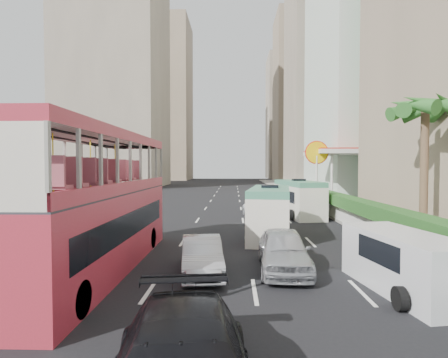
{
  "coord_description": "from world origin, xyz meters",
  "views": [
    {
      "loc": [
        -1.03,
        -12.45,
        3.77
      ],
      "look_at": [
        -1.5,
        4.0,
        3.2
      ],
      "focal_mm": 28.0,
      "sensor_mm": 36.0,
      "label": 1
    }
  ],
  "objects_px": {
    "van_asset": "(261,217)",
    "panel_van_near": "(405,263)",
    "car_silver_lane_b": "(283,270)",
    "shell_station": "(343,177)",
    "car_silver_lane_a": "(202,274)",
    "minibus_far": "(299,199)",
    "panel_van_far": "(285,193)",
    "minibus_near": "(270,212)",
    "double_decker_bus": "(97,201)",
    "palm_tree": "(424,175)"
  },
  "relations": [
    {
      "from": "van_asset",
      "to": "panel_van_near",
      "type": "height_order",
      "value": "panel_van_near"
    },
    {
      "from": "car_silver_lane_b",
      "to": "shell_station",
      "type": "relative_size",
      "value": 0.55
    },
    {
      "from": "car_silver_lane_a",
      "to": "van_asset",
      "type": "height_order",
      "value": "car_silver_lane_a"
    },
    {
      "from": "van_asset",
      "to": "minibus_far",
      "type": "bearing_deg",
      "value": 0.48
    },
    {
      "from": "car_silver_lane_b",
      "to": "panel_van_far",
      "type": "xyz_separation_m",
      "value": [
        3.64,
        24.87,
        0.97
      ]
    },
    {
      "from": "van_asset",
      "to": "shell_station",
      "type": "bearing_deg",
      "value": 34.54
    },
    {
      "from": "van_asset",
      "to": "panel_van_far",
      "type": "bearing_deg",
      "value": 61.56
    },
    {
      "from": "shell_station",
      "to": "panel_van_far",
      "type": "bearing_deg",
      "value": 159.58
    },
    {
      "from": "panel_van_far",
      "to": "shell_station",
      "type": "distance_m",
      "value": 6.22
    },
    {
      "from": "car_silver_lane_b",
      "to": "panel_van_far",
      "type": "relative_size",
      "value": 0.91
    },
    {
      "from": "panel_van_near",
      "to": "minibus_near",
      "type": "bearing_deg",
      "value": 102.03
    },
    {
      "from": "van_asset",
      "to": "minibus_far",
      "type": "height_order",
      "value": "minibus_far"
    },
    {
      "from": "panel_van_far",
      "to": "panel_van_near",
      "type": "bearing_deg",
      "value": -86.14
    },
    {
      "from": "panel_van_near",
      "to": "panel_van_far",
      "type": "relative_size",
      "value": 0.91
    },
    {
      "from": "car_silver_lane_a",
      "to": "shell_station",
      "type": "height_order",
      "value": "shell_station"
    },
    {
      "from": "car_silver_lane_b",
      "to": "minibus_far",
      "type": "xyz_separation_m",
      "value": [
        3.11,
        13.95,
        1.36
      ]
    },
    {
      "from": "minibus_near",
      "to": "panel_van_far",
      "type": "relative_size",
      "value": 1.23
    },
    {
      "from": "car_silver_lane_b",
      "to": "minibus_far",
      "type": "height_order",
      "value": "minibus_far"
    },
    {
      "from": "shell_station",
      "to": "car_silver_lane_b",
      "type": "bearing_deg",
      "value": -112.04
    },
    {
      "from": "van_asset",
      "to": "panel_van_near",
      "type": "distance_m",
      "value": 15.75
    },
    {
      "from": "double_decker_bus",
      "to": "panel_van_far",
      "type": "relative_size",
      "value": 2.26
    },
    {
      "from": "minibus_near",
      "to": "shell_station",
      "type": "distance_m",
      "value": 19.12
    },
    {
      "from": "panel_van_far",
      "to": "minibus_far",
      "type": "bearing_deg",
      "value": -88.29
    },
    {
      "from": "van_asset",
      "to": "car_silver_lane_b",
      "type": "bearing_deg",
      "value": -102.75
    },
    {
      "from": "minibus_near",
      "to": "panel_van_far",
      "type": "height_order",
      "value": "minibus_near"
    },
    {
      "from": "double_decker_bus",
      "to": "panel_van_near",
      "type": "height_order",
      "value": "double_decker_bus"
    },
    {
      "from": "minibus_far",
      "to": "minibus_near",
      "type": "bearing_deg",
      "value": -119.93
    },
    {
      "from": "double_decker_bus",
      "to": "van_asset",
      "type": "relative_size",
      "value": 2.58
    },
    {
      "from": "panel_van_near",
      "to": "palm_tree",
      "type": "xyz_separation_m",
      "value": [
        3.68,
        5.88,
        2.49
      ]
    },
    {
      "from": "minibus_far",
      "to": "panel_van_far",
      "type": "xyz_separation_m",
      "value": [
        0.53,
        10.92,
        -0.39
      ]
    },
    {
      "from": "double_decker_bus",
      "to": "minibus_far",
      "type": "distance_m",
      "value": 17.31
    },
    {
      "from": "double_decker_bus",
      "to": "shell_station",
      "type": "height_order",
      "value": "shell_station"
    },
    {
      "from": "panel_van_near",
      "to": "panel_van_far",
      "type": "bearing_deg",
      "value": 79.8
    },
    {
      "from": "van_asset",
      "to": "palm_tree",
      "type": "height_order",
      "value": "palm_tree"
    },
    {
      "from": "palm_tree",
      "to": "shell_station",
      "type": "height_order",
      "value": "palm_tree"
    },
    {
      "from": "double_decker_bus",
      "to": "palm_tree",
      "type": "bearing_deg",
      "value": 16.16
    },
    {
      "from": "car_silver_lane_a",
      "to": "shell_station",
      "type": "distance_m",
      "value": 26.4
    },
    {
      "from": "van_asset",
      "to": "shell_station",
      "type": "distance_m",
      "value": 13.37
    },
    {
      "from": "panel_van_far",
      "to": "shell_station",
      "type": "height_order",
      "value": "shell_station"
    },
    {
      "from": "double_decker_bus",
      "to": "panel_van_far",
      "type": "height_order",
      "value": "double_decker_bus"
    },
    {
      "from": "car_silver_lane_b",
      "to": "palm_tree",
      "type": "xyz_separation_m",
      "value": [
        7.02,
        3.79,
        3.38
      ]
    },
    {
      "from": "car_silver_lane_b",
      "to": "shell_station",
      "type": "xyz_separation_m",
      "value": [
        9.22,
        22.79,
        2.75
      ]
    },
    {
      "from": "palm_tree",
      "to": "panel_van_far",
      "type": "bearing_deg",
      "value": 99.12
    },
    {
      "from": "double_decker_bus",
      "to": "panel_van_near",
      "type": "relative_size",
      "value": 2.48
    },
    {
      "from": "double_decker_bus",
      "to": "van_asset",
      "type": "distance_m",
      "value": 15.43
    },
    {
      "from": "car_silver_lane_a",
      "to": "palm_tree",
      "type": "bearing_deg",
      "value": 15.87
    },
    {
      "from": "van_asset",
      "to": "minibus_far",
      "type": "distance_m",
      "value": 3.27
    },
    {
      "from": "minibus_near",
      "to": "shell_station",
      "type": "bearing_deg",
      "value": 69.96
    },
    {
      "from": "car_silver_lane_a",
      "to": "van_asset",
      "type": "bearing_deg",
      "value": 69.85
    },
    {
      "from": "car_silver_lane_b",
      "to": "car_silver_lane_a",
      "type": "bearing_deg",
      "value": -168.23
    }
  ]
}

